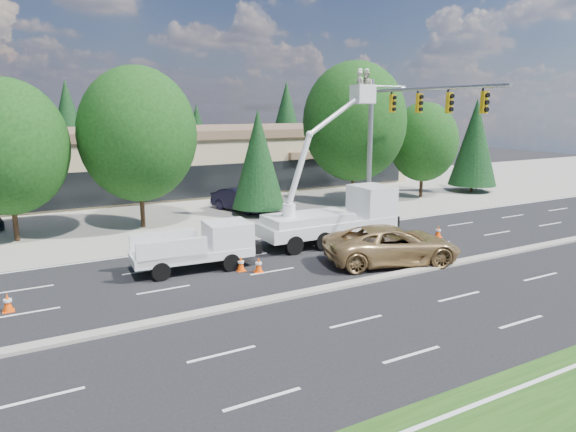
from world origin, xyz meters
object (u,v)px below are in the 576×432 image
signal_mast (394,129)px  utility_pickup (201,251)px  bucket_truck (339,206)px  minivan (392,245)px

signal_mast → utility_pickup: signal_mast is taller
signal_mast → bucket_truck: 5.99m
signal_mast → utility_pickup: (-12.71, -1.85, -5.20)m
utility_pickup → minivan: (8.32, -3.56, 0.04)m
signal_mast → minivan: 8.66m
bucket_truck → signal_mast: bearing=11.2°
bucket_truck → minivan: bucket_truck is taller
utility_pickup → minivan: size_ratio=0.86×
signal_mast → minivan: (-4.39, -5.41, -5.16)m
bucket_truck → minivan: 4.69m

